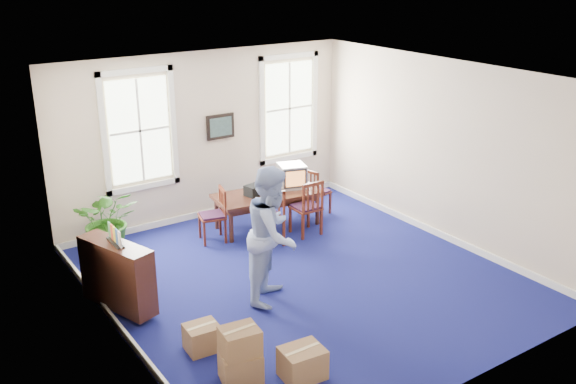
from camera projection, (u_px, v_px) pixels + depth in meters
floor at (304, 278)px, 10.17m from camera, size 6.50×6.50×0.00m
ceiling at (306, 76)px, 9.07m from camera, size 6.50×6.50×0.00m
wall_back at (205, 136)px, 12.15m from camera, size 6.50×0.00×6.50m
wall_front at (475, 263)px, 7.09m from camera, size 6.50×0.00×6.50m
wall_left at (110, 227)px, 8.04m from camera, size 0.00×6.50×6.50m
wall_right at (445, 151)px, 11.20m from camera, size 0.00×6.50×6.50m
baseboard_back at (210, 212)px, 12.65m from camera, size 6.00×0.04×0.12m
baseboard_left at (123, 332)px, 8.59m from camera, size 0.04×6.50×0.12m
baseboard_right at (436, 232)px, 11.71m from camera, size 0.04×6.50×0.12m
window_left at (139, 131)px, 11.34m from camera, size 1.40×0.12×2.20m
window_right at (289, 108)px, 13.03m from camera, size 1.40×0.12×2.20m
wall_picture at (220, 127)px, 12.21m from camera, size 0.58×0.06×0.48m
conference_table at (267, 210)px, 12.01m from camera, size 2.05×1.11×0.67m
crt_tv at (292, 175)px, 12.16m from camera, size 0.62×0.65×0.44m
game_console at (304, 183)px, 12.33m from camera, size 0.20×0.22×0.05m
equipment_bag at (256, 190)px, 11.78m from camera, size 0.43×0.33×0.19m
chair_near_left at (268, 216)px, 11.21m from camera, size 0.53×0.53×1.04m
chair_near_right at (306, 207)px, 11.63m from camera, size 0.48×0.48×1.05m
chair_end_left at (212, 215)px, 11.35m from camera, size 0.53×0.53×0.98m
chair_end_right at (317, 191)px, 12.58m from camera, size 0.50×0.50×0.94m
man at (273, 234)px, 9.26m from camera, size 1.26×1.24×2.04m
credenza at (118, 279)px, 9.10m from camera, size 0.74×1.30×0.98m
brochure_rack at (115, 238)px, 8.89m from camera, size 0.18×0.61×0.26m
potted_plant at (109, 220)px, 10.88m from camera, size 1.34×1.27×1.18m
cardboard_boxes at (250, 345)px, 7.76m from camera, size 1.48×1.48×0.74m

